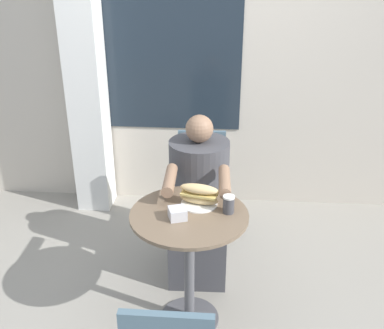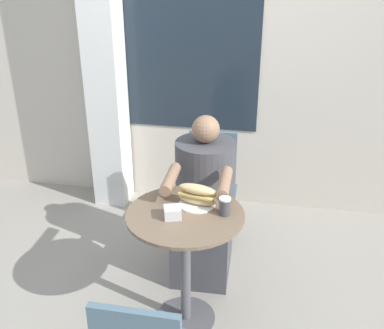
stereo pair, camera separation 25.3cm
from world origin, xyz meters
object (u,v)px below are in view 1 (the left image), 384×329
Objects in this scene: diner_chair at (201,179)px; sandwich_on_plate at (199,196)px; seated_diner at (199,208)px; drink_cup at (229,204)px; cafe_table at (189,245)px.

diner_chair is 3.76× the size of sandwich_on_plate.
sandwich_on_plate is at bearing 92.18° from seated_diner.
diner_chair reaches higher than drink_cup.
drink_cup is (0.16, -0.08, -0.01)m from sandwich_on_plate.
seated_diner is 11.06× the size of drink_cup.
diner_chair is 0.36m from seated_diner.
seated_diner reaches higher than cafe_table.
drink_cup is at bearing -24.82° from sandwich_on_plate.
cafe_table is at bearing 86.26° from seated_diner.
cafe_table is 0.89m from diner_chair.
sandwich_on_plate is 2.28× the size of drink_cup.
sandwich_on_plate is (0.03, -0.43, 0.33)m from seated_diner.
seated_diner is at bearing 88.96° from diner_chair.
drink_cup is at bearing 109.27° from seated_diner.
diner_chair is 0.84m from sandwich_on_plate.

